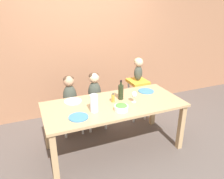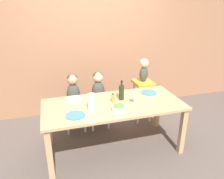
# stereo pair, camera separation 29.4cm
# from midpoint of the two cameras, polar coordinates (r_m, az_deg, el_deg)

# --- Properties ---
(ground_plane) EXTENTS (14.00, 14.00, 0.00)m
(ground_plane) POSITION_cam_midpoint_polar(r_m,az_deg,el_deg) (3.34, 2.93, -14.96)
(ground_plane) COLOR #564C47
(wall_back) EXTENTS (10.00, 0.06, 2.70)m
(wall_back) POSITION_cam_midpoint_polar(r_m,az_deg,el_deg) (4.04, -3.26, 12.67)
(wall_back) COLOR #9E6B4C
(wall_back) RESTS_ON ground_plane
(dining_table) EXTENTS (1.89, 0.85, 0.72)m
(dining_table) POSITION_cam_midpoint_polar(r_m,az_deg,el_deg) (3.00, 3.17, -5.24)
(dining_table) COLOR tan
(dining_table) RESTS_ON ground_plane
(chair_far_left) EXTENTS (0.36, 0.42, 0.45)m
(chair_far_left) POSITION_cam_midpoint_polar(r_m,az_deg,el_deg) (3.59, -7.45, -5.20)
(chair_far_left) COLOR silver
(chair_far_left) RESTS_ON ground_plane
(chair_far_center) EXTENTS (0.36, 0.42, 0.45)m
(chair_far_center) POSITION_cam_midpoint_polar(r_m,az_deg,el_deg) (3.66, -1.22, -4.43)
(chair_far_center) COLOR silver
(chair_far_center) RESTS_ON ground_plane
(chair_right_highchair) EXTENTS (0.31, 0.35, 0.74)m
(chair_right_highchair) POSITION_cam_midpoint_polar(r_m,az_deg,el_deg) (3.84, 10.21, -0.31)
(chair_right_highchair) COLOR silver
(chair_right_highchair) RESTS_ON ground_plane
(person_child_left) EXTENTS (0.21, 0.17, 0.52)m
(person_child_left) POSITION_cam_midpoint_polar(r_m,az_deg,el_deg) (3.44, -7.74, 0.02)
(person_child_left) COLOR #3D4238
(person_child_left) RESTS_ON chair_far_left
(person_child_center) EXTENTS (0.21, 0.17, 0.52)m
(person_child_center) POSITION_cam_midpoint_polar(r_m,az_deg,el_deg) (3.52, -1.27, 0.72)
(person_child_center) COLOR #3D4238
(person_child_center) RESTS_ON chair_far_center
(person_baby_right) EXTENTS (0.15, 0.15, 0.39)m
(person_baby_right) POSITION_cam_midpoint_polar(r_m,az_deg,el_deg) (3.71, 10.62, 5.51)
(person_baby_right) COLOR #3D4238
(person_baby_right) RESTS_ON chair_right_highchair
(wine_bottle) EXTENTS (0.07, 0.07, 0.28)m
(wine_bottle) POSITION_cam_midpoint_polar(r_m,az_deg,el_deg) (3.04, 5.26, -0.73)
(wine_bottle) COLOR #232D19
(wine_bottle) RESTS_ON dining_table
(paper_towel_roll) EXTENTS (0.10, 0.10, 0.22)m
(paper_towel_roll) POSITION_cam_midpoint_polar(r_m,az_deg,el_deg) (2.73, -2.24, -3.44)
(paper_towel_roll) COLOR white
(paper_towel_roll) RESTS_ON dining_table
(wine_glass_near) EXTENTS (0.07, 0.07, 0.16)m
(wine_glass_near) POSITION_cam_midpoint_polar(r_m,az_deg,el_deg) (2.95, 8.66, -1.66)
(wine_glass_near) COLOR white
(wine_glass_near) RESTS_ON dining_table
(salad_bowl_large) EXTENTS (0.18, 0.18, 0.09)m
(salad_bowl_large) POSITION_cam_midpoint_polar(r_m,az_deg,el_deg) (2.75, 4.91, -4.83)
(salad_bowl_large) COLOR white
(salad_bowl_large) RESTS_ON dining_table
(dinner_plate_front_left) EXTENTS (0.24, 0.24, 0.01)m
(dinner_plate_front_left) POSITION_cam_midpoint_polar(r_m,az_deg,el_deg) (2.67, -6.47, -6.79)
(dinner_plate_front_left) COLOR teal
(dinner_plate_front_left) RESTS_ON dining_table
(dinner_plate_back_left) EXTENTS (0.24, 0.24, 0.01)m
(dinner_plate_back_left) POSITION_cam_midpoint_polar(r_m,az_deg,el_deg) (3.08, -7.29, -2.64)
(dinner_plate_back_left) COLOR silver
(dinner_plate_back_left) RESTS_ON dining_table
(dinner_plate_back_right) EXTENTS (0.24, 0.24, 0.01)m
(dinner_plate_back_right) POSITION_cam_midpoint_polar(r_m,az_deg,el_deg) (3.36, 12.13, -0.83)
(dinner_plate_back_right) COLOR teal
(dinner_plate_back_right) RESTS_ON dining_table
(condiment_bottle_hot_sauce) EXTENTS (0.04, 0.04, 0.14)m
(condiment_bottle_hot_sauce) POSITION_cam_midpoint_polar(r_m,az_deg,el_deg) (2.98, 3.08, -2.20)
(condiment_bottle_hot_sauce) COLOR #BC8E33
(condiment_bottle_hot_sauce) RESTS_ON dining_table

